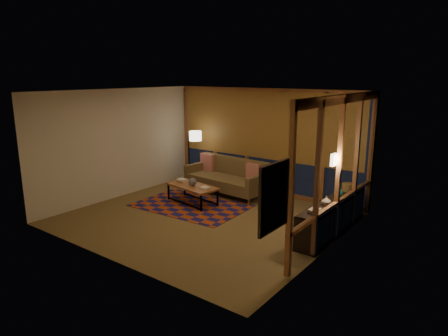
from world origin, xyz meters
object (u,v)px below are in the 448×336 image
Objects in this scene: floor_lamp at (189,156)px; sofa at (226,177)px; coffee_table at (192,194)px; bookshelf at (332,216)px.

sofa is at bearing 7.41° from floor_lamp.
floor_lamp reaches higher than sofa.
bookshelf reaches higher than coffee_table.
bookshelf is (4.69, -1.05, -0.45)m from floor_lamp.
coffee_table is 3.40m from bookshelf.
coffee_table is 0.52× the size of bookshelf.
bookshelf is at bearing 14.02° from coffee_table.
bookshelf is at bearing -10.12° from sofa.
bookshelf is (3.38, 0.30, 0.10)m from coffee_table.
floor_lamp is at bearing 167.37° from bookshelf.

